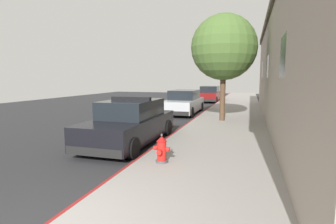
# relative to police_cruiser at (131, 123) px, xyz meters

# --- Properties ---
(ground_plane) EXTENTS (30.64, 60.00, 0.20)m
(ground_plane) POSITION_rel_police_cruiser_xyz_m (-2.97, 4.02, -0.84)
(ground_plane) COLOR #2B2B2D
(sidewalk_pavement) EXTENTS (3.62, 60.00, 0.15)m
(sidewalk_pavement) POSITION_rel_police_cruiser_xyz_m (3.03, 4.02, -0.67)
(sidewalk_pavement) COLOR gray
(sidewalk_pavement) RESTS_ON ground
(curb_painted_edge) EXTENTS (0.08, 60.00, 0.15)m
(curb_painted_edge) POSITION_rel_police_cruiser_xyz_m (1.18, 4.02, -0.67)
(curb_painted_edge) COLOR maroon
(curb_painted_edge) RESTS_ON ground
(storefront_building) EXTENTS (5.94, 23.12, 5.64)m
(storefront_building) POSITION_rel_police_cruiser_xyz_m (7.69, 5.38, 2.08)
(storefront_building) COLOR gray
(storefront_building) RESTS_ON ground
(police_cruiser) EXTENTS (1.94, 4.84, 1.68)m
(police_cruiser) POSITION_rel_police_cruiser_xyz_m (0.00, 0.00, 0.00)
(police_cruiser) COLOR black
(police_cruiser) RESTS_ON ground
(parked_car_silver_ahead) EXTENTS (1.94, 4.84, 1.56)m
(parked_car_silver_ahead) POSITION_rel_police_cruiser_xyz_m (-0.11, 8.58, -0.00)
(parked_car_silver_ahead) COLOR #B2B5BA
(parked_car_silver_ahead) RESTS_ON ground
(parked_car_dark_far) EXTENTS (1.94, 4.84, 1.56)m
(parked_car_dark_far) POSITION_rel_police_cruiser_xyz_m (0.18, 18.38, -0.00)
(parked_car_dark_far) COLOR maroon
(parked_car_dark_far) RESTS_ON ground
(fire_hydrant) EXTENTS (0.44, 0.40, 0.76)m
(fire_hydrant) POSITION_rel_police_cruiser_xyz_m (1.91, -2.23, -0.25)
(fire_hydrant) COLOR #4C4C51
(fire_hydrant) RESTS_ON sidewalk_pavement
(street_tree) EXTENTS (3.33, 3.33, 5.42)m
(street_tree) POSITION_rel_police_cruiser_xyz_m (2.70, 5.43, 3.14)
(street_tree) COLOR brown
(street_tree) RESTS_ON sidewalk_pavement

